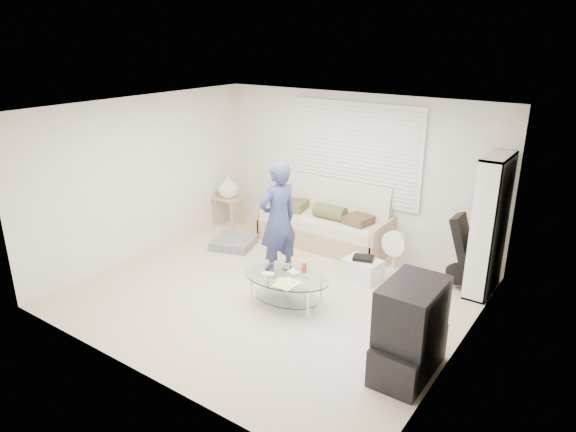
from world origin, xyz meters
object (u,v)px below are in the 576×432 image
Objects in this scene: futon_sofa at (325,224)px; bookshelf at (489,226)px; coffee_table at (286,282)px; tv_unit at (410,330)px.

bookshelf is at bearing -4.30° from futon_sofa.
bookshelf is 1.53× the size of coffee_table.
bookshelf reaches higher than tv_unit.
bookshelf is at bearing 44.05° from coffee_table.
tv_unit is at bearing -44.91° from futon_sofa.
coffee_table is at bearing 167.36° from tv_unit.
tv_unit is at bearing -12.64° from coffee_table.
futon_sofa reaches higher than coffee_table.
tv_unit is 0.83× the size of coffee_table.
tv_unit is at bearing -93.10° from bookshelf.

